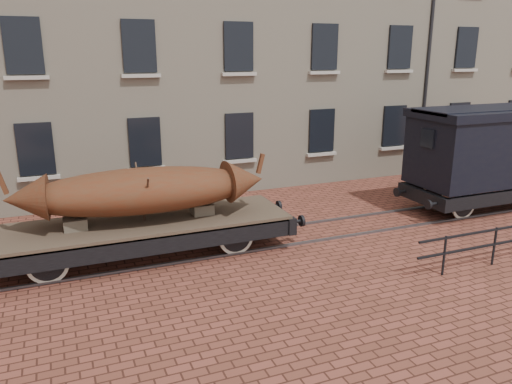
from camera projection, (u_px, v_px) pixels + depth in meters
name	position (u px, v px, depth m)	size (l,w,h in m)	color
ground	(267.00, 239.00, 14.41)	(90.00, 90.00, 0.00)	brown
warehouse_cream	(241.00, 11.00, 22.51)	(40.00, 10.19, 14.00)	beige
rail_track	(267.00, 238.00, 14.40)	(30.00, 1.52, 0.06)	#59595E
flatcar_wagon	(142.00, 228.00, 12.91)	(8.56, 2.32, 1.29)	#473828
iron_boat	(143.00, 190.00, 12.66)	(6.58, 2.09, 1.57)	#552211
goods_van	(495.00, 145.00, 16.87)	(6.68, 2.44, 3.46)	black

